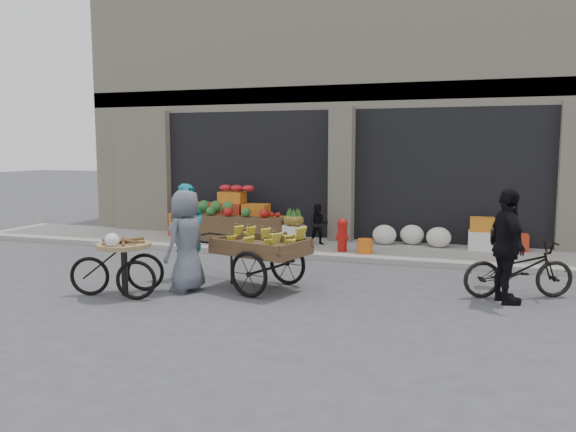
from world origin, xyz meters
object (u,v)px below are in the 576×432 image
(pineapple_bin, at_px, (294,237))
(cyclist, at_px, (507,246))
(banana_cart, at_px, (258,244))
(orange_bucket, at_px, (365,246))
(bicycle, at_px, (518,269))
(fire_hydrant, at_px, (342,234))
(vendor_woman, at_px, (189,231))
(tricycle_cart, at_px, (124,260))
(vendor_grey, at_px, (186,241))
(seated_person, at_px, (318,224))

(pineapple_bin, bearing_deg, cyclist, -33.69)
(pineapple_bin, bearing_deg, banana_cart, -83.04)
(orange_bucket, height_order, banana_cart, banana_cart)
(orange_bucket, relative_size, bicycle, 0.19)
(fire_hydrant, relative_size, vendor_woman, 0.42)
(orange_bucket, distance_m, cyclist, 3.80)
(pineapple_bin, relative_size, vendor_woman, 0.31)
(pineapple_bin, relative_size, orange_bucket, 1.62)
(cyclist, bearing_deg, tricycle_cart, 83.46)
(tricycle_cart, relative_size, vendor_grey, 0.88)
(pineapple_bin, bearing_deg, tricycle_cart, -109.41)
(vendor_woman, relative_size, bicycle, 0.98)
(vendor_woman, bearing_deg, seated_person, -5.77)
(pineapple_bin, distance_m, banana_cart, 3.20)
(orange_bucket, xyz_separation_m, cyclist, (2.61, -2.71, 0.59))
(vendor_woman, relative_size, cyclist, 0.98)
(orange_bucket, height_order, tricycle_cart, tricycle_cart)
(seated_person, bearing_deg, banana_cart, -100.22)
(fire_hydrant, distance_m, bicycle, 4.06)
(fire_hydrant, bearing_deg, seated_person, 137.12)
(tricycle_cart, height_order, bicycle, tricycle_cart)
(tricycle_cart, bearing_deg, seated_person, 50.00)
(vendor_grey, relative_size, bicycle, 0.96)
(tricycle_cart, height_order, vendor_grey, vendor_grey)
(vendor_grey, bearing_deg, tricycle_cart, -43.09)
(fire_hydrant, xyz_separation_m, vendor_grey, (-1.78, -3.59, 0.32))
(cyclist, bearing_deg, seated_person, 27.91)
(tricycle_cart, xyz_separation_m, bicycle, (5.89, 1.79, -0.11))
(pineapple_bin, height_order, fire_hydrant, fire_hydrant)
(cyclist, bearing_deg, bicycle, -46.84)
(orange_bucket, distance_m, vendor_grey, 4.24)
(tricycle_cart, bearing_deg, cyclist, -4.87)
(pineapple_bin, bearing_deg, bicycle, -28.62)
(seated_person, height_order, vendor_grey, vendor_grey)
(pineapple_bin, xyz_separation_m, orange_bucket, (1.60, -0.10, -0.10))
(fire_hydrant, distance_m, banana_cart, 3.20)
(banana_cart, bearing_deg, cyclist, 22.66)
(pineapple_bin, height_order, vendor_woman, vendor_woman)
(fire_hydrant, height_order, seated_person, seated_person)
(fire_hydrant, bearing_deg, bicycle, -35.46)
(tricycle_cart, distance_m, vendor_grey, 1.01)
(fire_hydrant, relative_size, tricycle_cart, 0.49)
(fire_hydrant, relative_size, cyclist, 0.41)
(vendor_woman, height_order, bicycle, vendor_woman)
(orange_bucket, xyz_separation_m, seated_person, (-1.20, 0.70, 0.31))
(seated_person, height_order, banana_cart, seated_person)
(bicycle, height_order, cyclist, cyclist)
(pineapple_bin, distance_m, seated_person, 0.75)
(orange_bucket, distance_m, vendor_woman, 3.84)
(pineapple_bin, distance_m, orange_bucket, 1.61)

